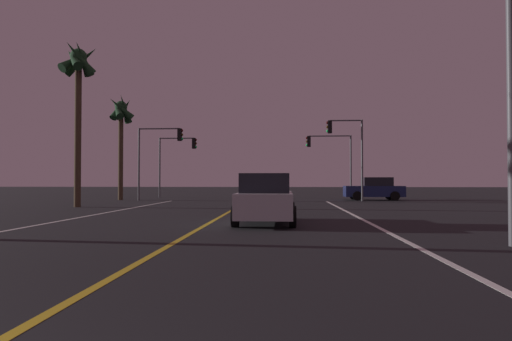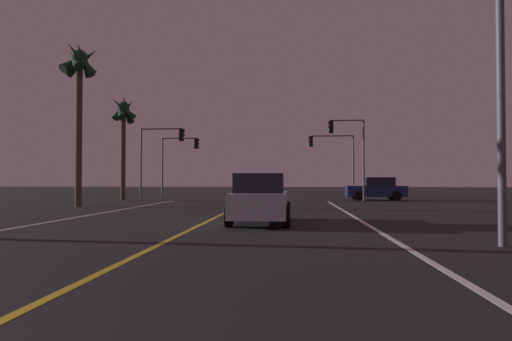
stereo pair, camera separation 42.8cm
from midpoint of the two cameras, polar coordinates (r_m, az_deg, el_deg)
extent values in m
cube|color=silver|center=(13.99, 15.80, -7.22)|extent=(0.16, 36.52, 0.01)
cube|color=silver|center=(16.05, -26.86, -6.36)|extent=(0.16, 36.52, 0.01)
cube|color=gold|center=(14.01, -7.09, -7.25)|extent=(0.16, 36.52, 0.01)
cylinder|color=black|center=(33.69, 13.20, -3.14)|extent=(0.68, 0.22, 0.68)
cylinder|color=black|center=(35.47, 12.77, -3.05)|extent=(0.68, 0.22, 0.68)
cylinder|color=black|center=(34.20, 17.69, -3.09)|extent=(0.68, 0.22, 0.68)
cylinder|color=black|center=(35.95, 17.04, -3.00)|extent=(0.68, 0.22, 0.68)
cube|color=navy|center=(34.79, 15.18, -2.54)|extent=(4.30, 1.80, 0.80)
cube|color=black|center=(34.83, 15.58, -1.36)|extent=(2.10, 1.60, 0.64)
cube|color=red|center=(34.66, 18.78, -2.36)|extent=(0.08, 0.24, 0.16)
cube|color=red|center=(35.82, 18.31, -2.33)|extent=(0.08, 0.24, 0.16)
cylinder|color=black|center=(16.96, -1.43, -5.07)|extent=(0.22, 0.68, 0.68)
cylinder|color=black|center=(16.87, 4.69, -5.09)|extent=(0.22, 0.68, 0.68)
cylinder|color=black|center=(14.29, -2.57, -5.79)|extent=(0.22, 0.68, 0.68)
cylinder|color=black|center=(14.17, 4.70, -5.82)|extent=(0.22, 0.68, 0.68)
cube|color=#B7BABF|center=(15.53, 1.36, -4.24)|extent=(1.80, 4.30, 0.80)
cube|color=black|center=(15.26, 1.31, -1.59)|extent=(1.60, 2.10, 0.64)
cube|color=red|center=(13.48, -1.70, -4.27)|extent=(0.24, 0.08, 0.16)
cube|color=red|center=(13.40, 3.42, -4.29)|extent=(0.24, 0.08, 0.16)
cylinder|color=#4C4C51|center=(32.86, 13.78, 1.26)|extent=(0.14, 0.14, 5.78)
cylinder|color=#4C4C51|center=(32.94, 11.81, 6.21)|extent=(2.26, 0.10, 0.10)
cube|color=black|center=(32.76, 9.84, 5.45)|extent=(0.28, 0.36, 0.90)
sphere|color=#3A0605|center=(32.79, 9.56, 5.97)|extent=(0.20, 0.20, 0.20)
sphere|color=#3C2706|center=(32.75, 9.56, 5.45)|extent=(0.20, 0.20, 0.20)
sphere|color=#19E059|center=(32.72, 9.56, 4.93)|extent=(0.20, 0.20, 0.20)
cylinder|color=#4C4C51|center=(34.20, -13.96, 0.76)|extent=(0.14, 0.14, 5.30)
cylinder|color=#4C4C51|center=(33.94, -11.51, 5.16)|extent=(3.02, 0.10, 0.10)
cube|color=black|center=(33.51, -9.02, 4.46)|extent=(0.28, 0.36, 0.90)
sphere|color=#3A0605|center=(33.50, -8.76, 4.98)|extent=(0.20, 0.20, 0.20)
sphere|color=#3C2706|center=(33.47, -8.76, 4.47)|extent=(0.20, 0.20, 0.20)
sphere|color=#19E059|center=(33.44, -8.76, 3.96)|extent=(0.20, 0.20, 0.20)
cylinder|color=#4C4C51|center=(38.28, 12.47, 0.49)|extent=(0.14, 0.14, 5.22)
cylinder|color=#4C4C51|center=(38.25, 9.88, 4.32)|extent=(3.46, 0.10, 0.10)
cube|color=black|center=(38.09, 7.29, 3.66)|extent=(0.28, 0.36, 0.90)
sphere|color=#3A0605|center=(38.11, 7.05, 4.11)|extent=(0.20, 0.20, 0.20)
sphere|color=#3C2706|center=(38.08, 7.05, 3.66)|extent=(0.20, 0.20, 0.20)
sphere|color=#19E059|center=(38.05, 7.05, 3.21)|extent=(0.20, 0.20, 0.20)
cylinder|color=#4C4C51|center=(39.45, -11.42, 0.35)|extent=(0.14, 0.14, 5.11)
cylinder|color=#4C4C51|center=(39.22, -9.33, 4.02)|extent=(2.95, 0.10, 0.10)
cube|color=black|center=(38.85, -7.21, 3.40)|extent=(0.28, 0.36, 0.90)
sphere|color=#3A0605|center=(38.85, -6.98, 3.84)|extent=(0.20, 0.20, 0.20)
sphere|color=#3C2706|center=(38.82, -6.98, 3.40)|extent=(0.20, 0.20, 0.20)
sphere|color=#19E059|center=(38.80, -6.98, 2.96)|extent=(0.20, 0.20, 0.20)
cylinder|color=#4C4C51|center=(11.85, 29.40, 12.15)|extent=(0.18, 0.18, 8.37)
cylinder|color=#473826|center=(27.01, -21.02, 4.30)|extent=(0.36, 0.36, 8.08)
sphere|color=#19381E|center=(27.75, -20.95, 13.15)|extent=(0.90, 0.90, 0.90)
cone|color=#19381E|center=(27.52, -20.46, 12.95)|extent=(0.93, 1.66, 1.89)
cone|color=#19381E|center=(27.97, -20.66, 12.72)|extent=(2.11, 0.63, 1.79)
cone|color=#19381E|center=(27.94, -21.33, 12.74)|extent=(1.43, 2.02, 1.68)
cone|color=#19381E|center=(27.60, -21.54, 12.92)|extent=(1.64, 1.54, 1.54)
cone|color=#19381E|center=(27.42, -20.85, 13.00)|extent=(1.78, 1.46, 1.95)
cylinder|color=#473826|center=(35.52, -16.08, 1.87)|extent=(0.36, 0.36, 6.75)
sphere|color=#19381E|center=(35.90, -16.05, 7.66)|extent=(0.90, 0.90, 0.90)
cone|color=#19381E|center=(35.74, -15.62, 7.46)|extent=(0.80, 1.73, 2.17)
cone|color=#19381E|center=(36.09, -15.71, 7.37)|extent=(1.69, 1.16, 1.71)
cone|color=#19381E|center=(36.08, -16.40, 7.38)|extent=(1.07, 1.59, 1.79)
cone|color=#19381E|center=(35.81, -16.52, 7.44)|extent=(1.73, 2.14, 1.86)
cone|color=#19381E|center=(35.58, -16.05, 7.50)|extent=(2.01, 1.18, 1.81)
camera|label=1|loc=(0.21, -85.40, -0.10)|focal=31.74mm
camera|label=2|loc=(0.21, 94.60, 0.10)|focal=31.74mm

